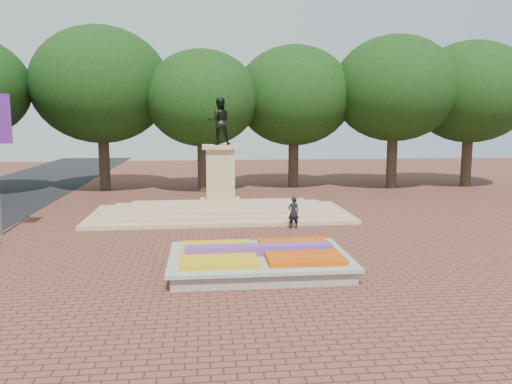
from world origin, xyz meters
TOP-DOWN VIEW (x-y plane):
  - ground at (0.00, 0.00)m, footprint 90.00×90.00m
  - flower_bed at (1.03, -2.00)m, footprint 6.30×4.30m
  - monument at (0.00, 8.00)m, footprint 14.00×6.00m
  - tree_row_back at (2.33, 18.00)m, footprint 44.80×8.80m
  - pedestrian at (3.42, 4.50)m, footprint 0.63×0.47m

SIDE VIEW (x-z plane):
  - ground at x=0.00m, z-range 0.00..0.00m
  - flower_bed at x=1.03m, z-range -0.08..0.83m
  - pedestrian at x=3.42m, z-range 0.00..1.56m
  - monument at x=0.00m, z-range -2.32..4.09m
  - tree_row_back at x=2.33m, z-range 1.46..11.89m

